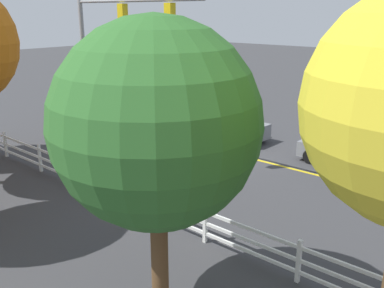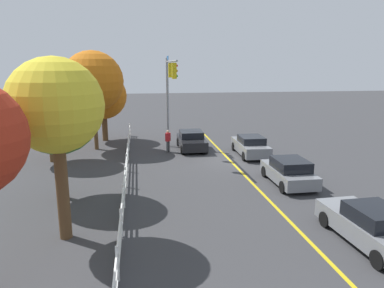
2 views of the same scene
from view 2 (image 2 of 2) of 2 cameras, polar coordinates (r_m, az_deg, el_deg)
name	(u,v)px [view 2 (image 2 of 2)]	position (r m, az deg, el deg)	size (l,w,h in m)	color
ground_plane	(230,161)	(24.85, 6.12, -2.67)	(120.00, 120.00, 0.00)	#38383A
lane_center_stripe	(248,178)	(21.17, 8.88, -5.46)	(28.00, 0.16, 0.01)	gold
signal_assembly	(170,86)	(26.40, -3.57, 9.30)	(7.05, 0.38, 7.13)	gray
car_0	(371,226)	(14.96, 26.70, -11.64)	(4.70, 2.04, 1.50)	slate
car_1	(250,146)	(26.39, 9.31, -0.28)	(4.52, 2.02, 1.46)	slate
car_2	(289,172)	(20.51, 15.23, -4.29)	(4.12, 1.97, 1.46)	slate
car_3	(191,140)	(27.90, -0.08, 0.58)	(4.23, 2.04, 1.43)	black
pedestrian	(168,140)	(26.99, -3.86, 0.63)	(0.48, 0.43, 1.69)	#3F3F42
white_rail_fence	(126,169)	(21.02, -10.47, -3.94)	(26.10, 0.10, 1.15)	white
tree_0	(93,82)	(28.30, -15.55, 9.59)	(4.60, 4.60, 7.56)	brown
tree_1	(57,113)	(18.07, -20.69, 4.71)	(4.04, 4.04, 6.32)	brown
tree_2	(56,107)	(13.60, -20.95, 5.52)	(3.44, 3.44, 6.81)	brown
tree_3	(47,100)	(25.57, -22.09, 6.57)	(4.12, 4.12, 6.31)	brown
tree_5	(103,96)	(31.64, -13.99, 7.43)	(3.97, 3.97, 5.87)	brown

